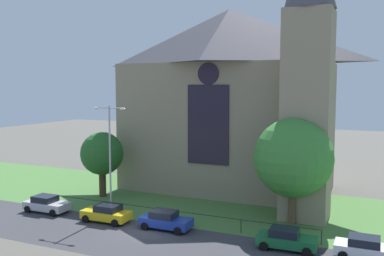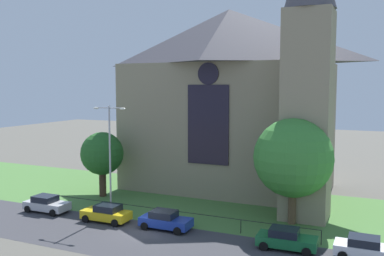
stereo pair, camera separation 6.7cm
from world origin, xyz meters
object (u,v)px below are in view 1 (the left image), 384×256
(tree_left_near, at_px, (102,154))
(streetlamp_near, at_px, (110,148))
(parked_car_white, at_px, (366,248))
(parked_car_yellow, at_px, (107,213))
(tree_right_near, at_px, (293,158))
(parked_car_blue, at_px, (165,220))
(church_building, at_px, (233,98))
(parked_car_green, at_px, (286,239))
(parked_car_silver, at_px, (46,204))

(tree_left_near, xyz_separation_m, streetlamp_near, (4.65, -5.21, 1.62))
(parked_car_white, bearing_deg, tree_left_near, 165.55)
(tree_left_near, distance_m, parked_car_yellow, 9.63)
(tree_right_near, bearing_deg, parked_car_blue, -148.43)
(church_building, height_order, parked_car_green, church_building)
(parked_car_silver, relative_size, parked_car_white, 1.00)
(church_building, distance_m, parked_car_green, 20.39)
(tree_left_near, relative_size, parked_car_green, 1.59)
(parked_car_blue, relative_size, parked_car_green, 0.99)
(tree_left_near, relative_size, parked_car_silver, 1.61)
(streetlamp_near, bearing_deg, parked_car_yellow, -66.08)
(church_building, xyz_separation_m, parked_car_green, (9.31, -15.44, -9.53))
(tree_left_near, xyz_separation_m, parked_car_white, (26.07, -6.51, -3.76))
(parked_car_silver, bearing_deg, parked_car_yellow, -1.76)
(streetlamp_near, xyz_separation_m, parked_car_white, (21.42, -1.30, -5.38))
(parked_car_silver, distance_m, parked_car_yellow, 6.76)
(parked_car_white, bearing_deg, streetlamp_near, 176.10)
(streetlamp_near, bearing_deg, church_building, 63.53)
(church_building, relative_size, streetlamp_near, 2.64)
(tree_right_near, height_order, parked_car_blue, tree_right_near)
(streetlamp_near, distance_m, parked_car_white, 22.12)
(parked_car_white, bearing_deg, tree_right_near, 137.34)
(church_building, distance_m, streetlamp_near, 15.88)
(parked_car_silver, xyz_separation_m, parked_car_blue, (12.25, 0.24, 0.00))
(streetlamp_near, xyz_separation_m, parked_car_blue, (6.28, -1.42, -5.38))
(parked_car_blue, height_order, parked_car_green, same)
(tree_right_near, distance_m, streetlamp_near, 15.95)
(tree_left_near, height_order, parked_car_yellow, tree_left_near)
(parked_car_silver, height_order, parked_car_blue, same)
(tree_right_near, relative_size, parked_car_yellow, 2.12)
(church_building, relative_size, tree_right_near, 2.90)
(parked_car_green, bearing_deg, streetlamp_near, 171.63)
(tree_right_near, relative_size, streetlamp_near, 0.91)
(tree_right_near, distance_m, parked_car_white, 9.50)
(parked_car_yellow, height_order, parked_car_white, same)
(streetlamp_near, height_order, parked_car_yellow, streetlamp_near)
(parked_car_yellow, relative_size, parked_car_white, 1.00)
(parked_car_green, bearing_deg, tree_right_near, 95.04)
(tree_right_near, bearing_deg, streetlamp_near, -164.82)
(church_building, relative_size, parked_car_white, 6.17)
(church_building, bearing_deg, parked_car_yellow, -111.27)
(church_building, height_order, tree_left_near, church_building)
(church_building, distance_m, parked_car_white, 23.01)
(tree_right_near, xyz_separation_m, parked_car_yellow, (-14.59, -5.96, -4.88))
(church_building, xyz_separation_m, tree_left_near, (-11.48, -8.52, -5.77))
(tree_left_near, distance_m, tree_right_near, 20.09)
(tree_left_near, bearing_deg, parked_car_white, -14.03)
(tree_left_near, bearing_deg, church_building, 36.55)
(streetlamp_near, bearing_deg, parked_car_white, -3.48)
(tree_left_near, height_order, parked_car_green, tree_left_near)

